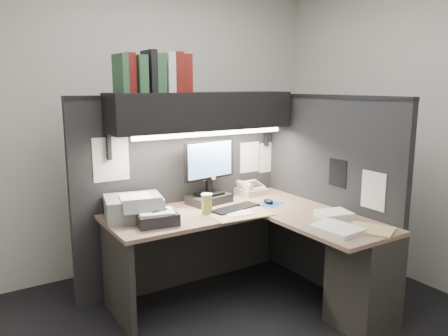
% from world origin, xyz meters
% --- Properties ---
extents(floor, '(3.50, 3.50, 0.00)m').
position_xyz_m(floor, '(0.00, 0.00, 0.00)').
color(floor, black).
rests_on(floor, ground).
extents(wall_back, '(3.50, 0.04, 2.70)m').
position_xyz_m(wall_back, '(0.00, 1.50, 1.35)').
color(wall_back, beige).
rests_on(wall_back, floor).
extents(wall_right, '(0.04, 3.00, 2.70)m').
position_xyz_m(wall_right, '(1.75, 0.00, 1.35)').
color(wall_right, beige).
rests_on(wall_right, floor).
extents(partition_back, '(1.90, 0.06, 1.60)m').
position_xyz_m(partition_back, '(0.03, 0.93, 0.80)').
color(partition_back, black).
rests_on(partition_back, floor).
extents(partition_right, '(0.06, 1.50, 1.60)m').
position_xyz_m(partition_right, '(0.98, 0.18, 0.80)').
color(partition_right, black).
rests_on(partition_right, floor).
extents(desk, '(1.70, 1.53, 0.73)m').
position_xyz_m(desk, '(0.43, -0.00, 0.44)').
color(desk, '#94735E').
rests_on(desk, floor).
extents(overhead_shelf, '(1.55, 0.34, 0.30)m').
position_xyz_m(overhead_shelf, '(0.12, 0.75, 1.50)').
color(overhead_shelf, black).
rests_on(overhead_shelf, partition_back).
extents(task_light_tube, '(1.32, 0.04, 0.04)m').
position_xyz_m(task_light_tube, '(0.12, 0.61, 1.33)').
color(task_light_tube, white).
rests_on(task_light_tube, overhead_shelf).
extents(monitor, '(0.50, 0.27, 0.54)m').
position_xyz_m(monitor, '(0.17, 0.73, 0.94)').
color(monitor, black).
rests_on(monitor, desk).
extents(keyboard, '(0.44, 0.22, 0.02)m').
position_xyz_m(keyboard, '(0.24, 0.45, 0.74)').
color(keyboard, black).
rests_on(keyboard, desk).
extents(mousepad, '(0.25, 0.24, 0.00)m').
position_xyz_m(mousepad, '(0.58, 0.44, 0.73)').
color(mousepad, '#1B4498').
rests_on(mousepad, desk).
extents(mouse, '(0.07, 0.11, 0.04)m').
position_xyz_m(mouse, '(0.57, 0.44, 0.75)').
color(mouse, black).
rests_on(mouse, mousepad).
extents(telephone, '(0.23, 0.24, 0.09)m').
position_xyz_m(telephone, '(0.64, 0.79, 0.78)').
color(telephone, '#C6B398').
rests_on(telephone, desk).
extents(coffee_cup, '(0.09, 0.09, 0.15)m').
position_xyz_m(coffee_cup, '(-0.01, 0.46, 0.81)').
color(coffee_cup, '#ACAA44').
rests_on(coffee_cup, desk).
extents(printer, '(0.47, 0.43, 0.16)m').
position_xyz_m(printer, '(-0.52, 0.67, 0.81)').
color(printer, gray).
rests_on(printer, desk).
extents(notebook_stack, '(0.31, 0.27, 0.08)m').
position_xyz_m(notebook_stack, '(-0.44, 0.44, 0.77)').
color(notebook_stack, black).
rests_on(notebook_stack, desk).
extents(open_folder, '(0.48, 0.33, 0.01)m').
position_xyz_m(open_folder, '(0.20, 0.32, 0.73)').
color(open_folder, tan).
rests_on(open_folder, desk).
extents(paper_stack_a, '(0.28, 0.25, 0.05)m').
position_xyz_m(paper_stack_a, '(0.75, -0.12, 0.75)').
color(paper_stack_a, white).
rests_on(paper_stack_a, desk).
extents(paper_stack_b, '(0.27, 0.33, 0.03)m').
position_xyz_m(paper_stack_b, '(0.54, -0.35, 0.75)').
color(paper_stack_b, white).
rests_on(paper_stack_b, desk).
extents(manila_stack, '(0.33, 0.36, 0.02)m').
position_xyz_m(manila_stack, '(0.74, -0.47, 0.74)').
color(manila_stack, tan).
rests_on(manila_stack, desk).
extents(binder_row, '(0.56, 0.26, 0.31)m').
position_xyz_m(binder_row, '(-0.29, 0.75, 1.79)').
color(binder_row, '#2B5638').
rests_on(binder_row, overhead_shelf).
extents(pinned_papers, '(1.76, 1.31, 0.51)m').
position_xyz_m(pinned_papers, '(0.42, 0.56, 1.05)').
color(pinned_papers, white).
rests_on(pinned_papers, partition_back).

